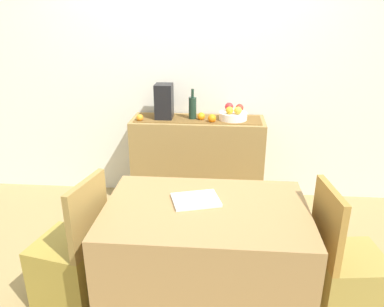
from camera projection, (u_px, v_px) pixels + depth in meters
name	position (u px, v px, depth m)	size (l,w,h in m)	color
ground_plane	(178.00, 256.00, 3.00)	(6.40, 6.40, 0.02)	#977F4F
room_wall_rear	(190.00, 64.00, 3.61)	(6.40, 0.06, 2.70)	silver
sideboard_console	(198.00, 162.00, 3.69)	(1.26, 0.42, 0.87)	olive
table_runner	(198.00, 119.00, 3.53)	(1.18, 0.32, 0.01)	brown
fruit_bowl	(233.00, 116.00, 3.49)	(0.26, 0.26, 0.07)	white
apple_center	(240.00, 108.00, 3.49)	(0.07, 0.07, 0.07)	#B82F24
apple_upper	(230.00, 110.00, 3.41)	(0.07, 0.07, 0.07)	gold
apple_right	(229.00, 107.00, 3.52)	(0.08, 0.08, 0.08)	red
apple_left	(238.00, 111.00, 3.40)	(0.07, 0.07, 0.07)	gold
wine_bottle	(193.00, 108.00, 3.50)	(0.07, 0.07, 0.29)	#1B3225
coffee_maker	(164.00, 102.00, 3.50)	(0.16, 0.18, 0.33)	black
orange_loose_near_bowl	(212.00, 118.00, 3.42)	(0.08, 0.08, 0.08)	orange
orange_loose_far	(201.00, 116.00, 3.49)	(0.07, 0.07, 0.07)	orange
orange_loose_end	(140.00, 118.00, 3.46)	(0.07, 0.07, 0.07)	orange
dining_table	(205.00, 259.00, 2.36)	(1.22, 0.82, 0.74)	#997445
open_book	(196.00, 200.00, 2.29)	(0.28, 0.21, 0.02)	white
chair_near_window	(72.00, 266.00, 2.46)	(0.48, 0.48, 0.90)	olive
chair_by_corner	(345.00, 280.00, 2.33)	(0.44, 0.44, 0.90)	olive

